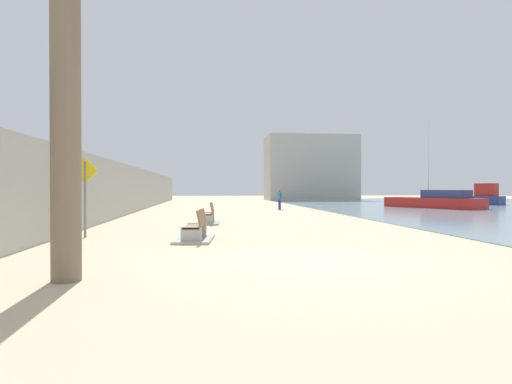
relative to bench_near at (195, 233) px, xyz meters
The scene contains 9 objects.
ground_plane 14.44m from the bench_near, 79.36° to the left, with size 120.00×120.00×0.00m, color #C6B793.
seawall 15.05m from the bench_near, 108.82° to the left, with size 0.80×64.00×3.07m, color #ADAAA3.
bench_near is the anchor object (origin of this frame).
bench_far 6.20m from the bench_near, 86.28° to the left, with size 1.21×2.15×0.98m.
person_walking 18.83m from the bench_near, 71.96° to the left, with size 0.30×0.49×1.55m.
boat_nearest 26.09m from the bench_near, 44.68° to the left, with size 5.59×7.98×7.00m.
boat_distant 36.08m from the bench_near, 42.19° to the left, with size 3.21×4.34×2.04m.
pedestrian_sign 4.11m from the bench_near, 161.08° to the left, with size 0.85×0.08×2.65m.
harbor_building 44.75m from the bench_near, 71.20° to the left, with size 12.00×6.00×8.64m, color #ADAAA3.
Camera 1 is at (-2.31, -9.32, 1.65)m, focal length 29.26 mm.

